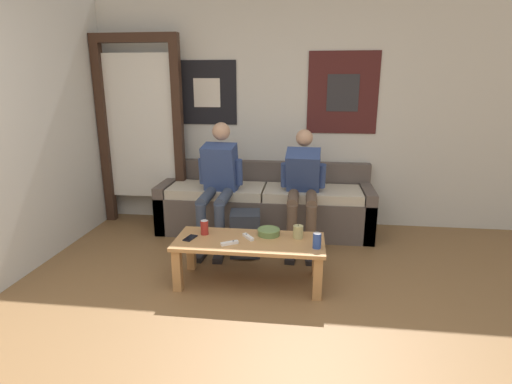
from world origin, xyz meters
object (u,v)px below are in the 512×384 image
person_seated_adult (218,180)px  cell_phone (190,238)px  game_controller_near_right (230,243)px  person_seated_teen (303,184)px  pillar_candle (298,232)px  drink_can_blue (317,241)px  game_controller_near_left (248,237)px  drink_can_red (204,227)px  ceramic_bowl (269,231)px  couch (265,206)px  backpack (245,235)px  coffee_table (249,248)px

person_seated_adult → cell_phone: bearing=-92.9°
person_seated_adult → cell_phone: person_seated_adult is taller
person_seated_adult → game_controller_near_right: (0.30, -0.99, -0.27)m
person_seated_teen → pillar_candle: bearing=-91.6°
drink_can_blue → game_controller_near_left: (-0.56, 0.13, -0.05)m
person_seated_adult → drink_can_red: size_ratio=9.95×
person_seated_adult → ceramic_bowl: bearing=-51.7°
person_seated_teen → drink_can_red: person_seated_teen is taller
ceramic_bowl → game_controller_near_left: (-0.16, -0.09, -0.02)m
couch → game_controller_near_right: (-0.14, -1.37, 0.11)m
drink_can_blue → ceramic_bowl: bearing=150.4°
drink_can_red → cell_phone: 0.16m
person_seated_adult → backpack: bearing=-44.4°
person_seated_adult → drink_can_blue: person_seated_adult is taller
couch → cell_phone: 1.39m
game_controller_near_right → cell_phone: game_controller_near_right is taller
backpack → drink_can_red: bearing=-119.7°
backpack → drink_can_blue: drink_can_blue is taller
couch → drink_can_blue: size_ratio=19.00×
coffee_table → game_controller_near_left: game_controller_near_left is taller
game_controller_near_right → cell_phone: (-0.35, 0.08, -0.01)m
couch → backpack: couch is taller
game_controller_near_right → game_controller_near_left: bearing=48.9°
backpack → pillar_candle: pillar_candle is taller
person_seated_adult → person_seated_teen: 0.87m
ceramic_bowl → game_controller_near_right: bearing=-140.4°
drink_can_blue → cell_phone: (-1.04, 0.07, -0.06)m
person_seated_adult → backpack: size_ratio=2.86×
backpack → game_controller_near_left: backpack is taller
drink_can_blue → game_controller_near_left: 0.58m
backpack → drink_can_blue: size_ratio=3.48×
ceramic_bowl → drink_can_blue: 0.46m
person_seated_teen → backpack: 0.79m
ceramic_bowl → game_controller_near_left: size_ratio=1.41×
couch → pillar_candle: bearing=-71.2°
person_seated_teen → game_controller_near_left: person_seated_teen is taller
backpack → game_controller_near_right: 0.70m
couch → person_seated_teen: 0.64m
person_seated_adult → pillar_candle: person_seated_adult is taller
coffee_table → drink_can_red: size_ratio=9.90×
game_controller_near_left → person_seated_adult: bearing=117.1°
drink_can_red → coffee_table: bearing=-11.5°
ceramic_bowl → drink_can_red: 0.55m
couch → pillar_candle: size_ratio=19.93×
ceramic_bowl → drink_can_blue: (0.40, -0.23, 0.03)m
drink_can_blue → coffee_table: bearing=170.0°
backpack → game_controller_near_right: size_ratio=3.06×
game_controller_near_left → couch: bearing=89.4°
ceramic_bowl → drink_can_red: drink_can_red is taller
game_controller_near_right → backpack: bearing=88.0°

